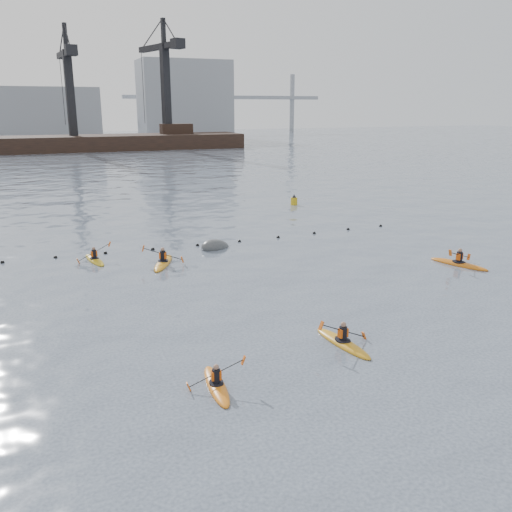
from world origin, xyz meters
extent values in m
plane|color=#3B4656|center=(0.00, 0.00, 0.00)|extent=(400.00, 400.00, 0.00)
sphere|color=black|center=(-11.00, 22.75, 0.03)|extent=(0.24, 0.24, 0.24)
sphere|color=black|center=(-8.00, 22.72, 0.03)|extent=(0.24, 0.24, 0.24)
sphere|color=black|center=(-5.00, 22.58, 0.03)|extent=(0.24, 0.24, 0.24)
sphere|color=black|center=(-2.00, 22.41, 0.03)|extent=(0.24, 0.24, 0.24)
sphere|color=black|center=(1.00, 22.28, 0.03)|extent=(0.24, 0.24, 0.24)
sphere|color=black|center=(4.00, 22.25, 0.03)|extent=(0.24, 0.24, 0.24)
sphere|color=black|center=(7.00, 22.34, 0.03)|extent=(0.24, 0.24, 0.24)
sphere|color=black|center=(10.00, 22.50, 0.03)|extent=(0.24, 0.24, 0.24)
sphere|color=black|center=(13.00, 22.66, 0.03)|extent=(0.24, 0.24, 0.24)
sphere|color=black|center=(16.00, 22.75, 0.03)|extent=(0.24, 0.24, 0.24)
cube|color=black|center=(0.00, 110.00, 0.85)|extent=(72.00, 12.00, 4.50)
cube|color=black|center=(22.00, 110.00, 4.20)|extent=(7.00, 3.00, 2.20)
cube|color=black|center=(0.00, 110.00, 11.60)|extent=(1.73, 1.73, 17.00)
cube|color=black|center=(-0.20, 112.24, 19.50)|extent=(2.50, 15.05, 1.20)
cube|color=black|center=(0.46, 104.77, 19.50)|extent=(2.42, 2.78, 2.00)
cube|color=black|center=(0.00, 110.00, 22.60)|extent=(0.87, 0.87, 5.00)
cube|color=black|center=(20.00, 110.00, 12.60)|extent=(1.96, 1.96, 19.00)
cube|color=black|center=(19.34, 112.46, 21.50)|extent=(5.56, 16.73, 1.20)
cube|color=black|center=(21.54, 104.25, 21.50)|extent=(2.80, 3.08, 2.00)
cube|color=black|center=(20.00, 110.00, 24.60)|extent=(0.98, 0.98, 5.00)
cube|color=gray|center=(-5.00, 150.00, 7.00)|extent=(30.00, 14.00, 14.00)
cube|color=gray|center=(35.00, 150.00, 11.00)|extent=(26.00, 14.00, 22.00)
cube|color=gray|center=(55.00, 170.00, 12.00)|extent=(70.00, 2.00, 1.20)
cylinder|color=gray|center=(30.00, 170.00, 10.00)|extent=(1.60, 1.60, 20.00)
cylinder|color=gray|center=(80.00, 170.00, 10.00)|extent=(1.60, 1.60, 20.00)
ellipsoid|color=orange|center=(-3.80, 3.71, 0.04)|extent=(0.89, 2.99, 0.29)
cylinder|color=black|center=(-3.80, 3.71, 0.16)|extent=(0.61, 0.61, 0.06)
cylinder|color=black|center=(-3.80, 3.71, 0.41)|extent=(0.28, 0.28, 0.48)
cube|color=#D04B0B|center=(-3.80, 3.71, 0.43)|extent=(0.35, 0.23, 0.31)
sphere|color=#8C6651|center=(-3.80, 3.71, 0.74)|extent=(0.19, 0.19, 0.19)
cylinder|color=black|center=(-3.80, 3.71, 0.51)|extent=(1.89, 0.23, 0.77)
cube|color=#D85914|center=(-4.74, 3.81, 0.16)|extent=(0.17, 0.14, 0.31)
cube|color=#D85914|center=(-2.87, 3.62, 0.85)|extent=(0.17, 0.14, 0.31)
ellipsoid|color=#C78917|center=(1.87, 5.03, 0.04)|extent=(1.04, 3.40, 0.33)
cylinder|color=black|center=(1.87, 5.03, 0.18)|extent=(0.69, 0.69, 0.06)
cylinder|color=black|center=(1.87, 5.03, 0.47)|extent=(0.31, 0.31, 0.54)
cube|color=#D04B0B|center=(1.87, 5.03, 0.49)|extent=(0.40, 0.27, 0.36)
sphere|color=#8C6651|center=(1.87, 5.03, 0.84)|extent=(0.22, 0.22, 0.22)
cylinder|color=black|center=(1.87, 5.03, 0.58)|extent=(2.11, 0.27, 0.97)
cube|color=#D85914|center=(0.81, 4.91, 1.01)|extent=(0.21, 0.17, 0.35)
cube|color=#D85914|center=(2.93, 5.15, 0.14)|extent=(0.21, 0.17, 0.35)
ellipsoid|color=orange|center=(-2.13, 18.85, 0.05)|extent=(2.21, 3.58, 0.36)
cylinder|color=black|center=(-2.13, 18.85, 0.19)|extent=(0.91, 0.91, 0.07)
cylinder|color=black|center=(-2.13, 18.85, 0.51)|extent=(0.34, 0.34, 0.59)
cube|color=#D04B0B|center=(-2.13, 18.85, 0.53)|extent=(0.48, 0.40, 0.39)
sphere|color=#8C6651|center=(-2.13, 18.85, 0.91)|extent=(0.24, 0.24, 0.24)
cylinder|color=black|center=(-2.13, 18.85, 0.62)|extent=(2.19, 1.07, 0.74)
cube|color=#D85914|center=(-3.17, 19.35, 0.95)|extent=(0.22, 0.21, 0.39)
cube|color=#D85914|center=(-1.08, 18.36, 0.30)|extent=(0.22, 0.21, 0.39)
ellipsoid|color=#C06212|center=(14.00, 11.98, 0.05)|extent=(1.92, 3.66, 0.36)
cylinder|color=black|center=(14.00, 11.98, 0.19)|extent=(0.87, 0.87, 0.07)
cylinder|color=black|center=(14.00, 11.98, 0.51)|extent=(0.34, 0.34, 0.59)
cube|color=#D04B0B|center=(14.00, 11.98, 0.53)|extent=(0.47, 0.37, 0.39)
sphere|color=#8C6651|center=(14.00, 11.98, 0.91)|extent=(0.24, 0.24, 0.24)
cylinder|color=black|center=(14.00, 11.98, 0.62)|extent=(2.27, 0.85, 0.78)
cube|color=#D85914|center=(15.09, 12.37, 0.28)|extent=(0.21, 0.21, 0.39)
cube|color=#D85914|center=(12.91, 11.59, 0.97)|extent=(0.21, 0.21, 0.39)
ellipsoid|color=gold|center=(-5.83, 21.13, 0.04)|extent=(1.18, 3.16, 0.31)
cylinder|color=black|center=(-5.83, 21.13, 0.16)|extent=(0.68, 0.68, 0.06)
cylinder|color=black|center=(-5.83, 21.13, 0.44)|extent=(0.29, 0.29, 0.50)
cube|color=#D04B0B|center=(-5.83, 21.13, 0.45)|extent=(0.38, 0.27, 0.33)
sphere|color=#8C6651|center=(-5.83, 21.13, 0.77)|extent=(0.20, 0.20, 0.20)
cylinder|color=black|center=(-5.83, 21.13, 0.53)|extent=(1.95, 0.40, 0.86)
cube|color=#D85914|center=(-6.80, 20.95, 0.15)|extent=(0.19, 0.17, 0.32)
cube|color=#D85914|center=(-4.86, 21.32, 0.92)|extent=(0.19, 0.17, 0.32)
ellipsoid|color=#383B3D|center=(1.96, 21.32, 0.00)|extent=(2.82, 2.32, 1.60)
cylinder|color=gold|center=(14.00, 34.00, 0.27)|extent=(0.63, 0.63, 0.81)
cone|color=black|center=(14.00, 34.00, 0.85)|extent=(0.40, 0.40, 0.31)
camera|label=1|loc=(-8.77, -11.85, 9.07)|focal=38.00mm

